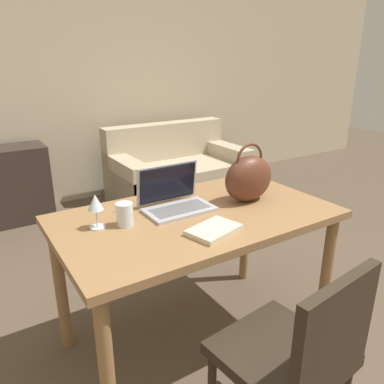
# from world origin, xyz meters

# --- Properties ---
(wall_back) EXTENTS (10.00, 0.06, 2.70)m
(wall_back) POSITION_xyz_m (0.00, 3.30, 1.35)
(wall_back) COLOR beige
(wall_back) RESTS_ON ground_plane
(dining_table) EXTENTS (1.38, 0.80, 0.77)m
(dining_table) POSITION_xyz_m (0.10, 0.68, 0.68)
(dining_table) COLOR olive
(dining_table) RESTS_ON ground_plane
(chair) EXTENTS (0.48, 0.48, 0.86)m
(chair) POSITION_xyz_m (0.06, -0.05, 0.49)
(chair) COLOR #2D2319
(chair) RESTS_ON ground_plane
(couch) EXTENTS (1.46, 0.83, 0.82)m
(couch) POSITION_xyz_m (1.17, 2.70, 0.29)
(couch) COLOR #C1B293
(couch) RESTS_ON ground_plane
(laptop) EXTENTS (0.35, 0.24, 0.22)m
(laptop) POSITION_xyz_m (0.04, 0.81, 0.83)
(laptop) COLOR #ADADB2
(laptop) RESTS_ON dining_table
(drinking_glass) EXTENTS (0.08, 0.08, 0.11)m
(drinking_glass) POSITION_xyz_m (-0.26, 0.75, 0.83)
(drinking_glass) COLOR silver
(drinking_glass) RESTS_ON dining_table
(wine_glass) EXTENTS (0.07, 0.07, 0.16)m
(wine_glass) POSITION_xyz_m (-0.38, 0.79, 0.89)
(wine_glass) COLOR silver
(wine_glass) RESTS_ON dining_table
(handbag) EXTENTS (0.29, 0.16, 0.32)m
(handbag) POSITION_xyz_m (0.44, 0.69, 0.90)
(handbag) COLOR #592D1E
(handbag) RESTS_ON dining_table
(book) EXTENTS (0.27, 0.21, 0.02)m
(book) POSITION_xyz_m (0.05, 0.46, 0.78)
(book) COLOR beige
(book) RESTS_ON dining_table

